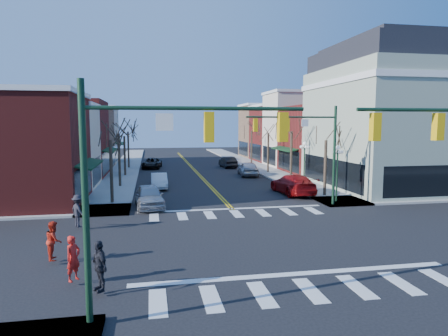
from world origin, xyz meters
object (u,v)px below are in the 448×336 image
pedestrian_dark_a (99,266)px  pedestrian_red_b (54,240)px  lamppost_corner (337,164)px  car_right_mid (248,169)px  car_left_far (152,163)px  car_right_near (293,184)px  car_right_far (228,162)px  lamppost_midblock (304,157)px  pedestrian_red_a (73,258)px  car_left_near (149,196)px  car_left_mid (159,181)px  pedestrian_dark_b (78,211)px  victorian_corner (392,116)px

pedestrian_dark_a → pedestrian_red_b: bearing=-176.5°
lamppost_corner → car_right_mid: lamppost_corner is taller
car_left_far → car_right_near: car_right_near is taller
car_right_far → lamppost_corner: bearing=92.8°
car_left_far → car_right_far: (10.18, -0.71, 0.04)m
car_right_near → car_right_mid: (-0.88, 12.24, -0.01)m
lamppost_midblock → pedestrian_red_a: size_ratio=2.55×
car_left_far → pedestrian_red_b: size_ratio=2.97×
car_left_far → car_right_near: bearing=-54.5°
car_left_far → car_right_mid: bearing=-34.5°
car_right_far → pedestrian_red_b: 38.25m
car_right_far → car_left_near: bearing=62.1°
car_right_far → car_right_mid: bearing=89.2°
car_right_far → pedestrian_red_b: size_ratio=2.67×
car_left_near → car_left_mid: 8.47m
car_left_mid → car_right_mid: bearing=34.5°
lamppost_corner → lamppost_midblock: same height
car_left_near → car_left_far: 25.26m
car_left_mid → pedestrian_red_a: (-3.63, -21.88, 0.32)m
lamppost_midblock → pedestrian_dark_b: bearing=-148.3°
car_left_near → pedestrian_red_a: size_ratio=2.78×
lamppost_corner → car_right_near: lamppost_corner is taller
car_left_far → car_right_far: bearing=3.5°
lamppost_corner → lamppost_midblock: bearing=90.0°
car_right_near → car_right_far: car_right_near is taller
car_right_near → pedestrian_dark_b: (-15.89, -8.70, 0.24)m
lamppost_midblock → pedestrian_dark_a: 25.57m
lamppost_midblock → car_right_far: 19.36m
car_right_mid → pedestrian_dark_b: (-15.01, -20.93, 0.24)m
victorian_corner → car_left_far: bearing=137.4°
victorian_corner → pedestrian_red_a: victorian_corner is taller
car_right_mid → car_left_mid: bearing=40.4°
victorian_corner → pedestrian_red_b: victorian_corner is taller
victorian_corner → pedestrian_dark_b: victorian_corner is taller
lamppost_midblock → car_left_mid: bearing=167.8°
lamppost_corner → pedestrian_red_b: lamppost_corner is taller
car_left_near → pedestrian_dark_a: size_ratio=2.62×
car_right_near → pedestrian_dark_a: bearing=49.8°
lamppost_corner → pedestrian_dark_a: 20.82m
car_right_mid → lamppost_corner: bearing=105.1°
car_left_far → pedestrian_dark_a: size_ratio=2.76×
car_left_mid → pedestrian_red_b: size_ratio=2.49×
lamppost_midblock → car_right_far: lamppost_midblock is taller
lamppost_corner → pedestrian_dark_b: lamppost_corner is taller
car_right_near → pedestrian_dark_b: 18.12m
pedestrian_red_b → pedestrian_dark_a: bearing=-156.3°
lamppost_corner → car_left_mid: lamppost_corner is taller
pedestrian_red_a → pedestrian_red_b: bearing=62.2°
pedestrian_dark_a → car_left_far: bearing=148.8°
car_left_near → car_left_mid: car_left_near is taller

